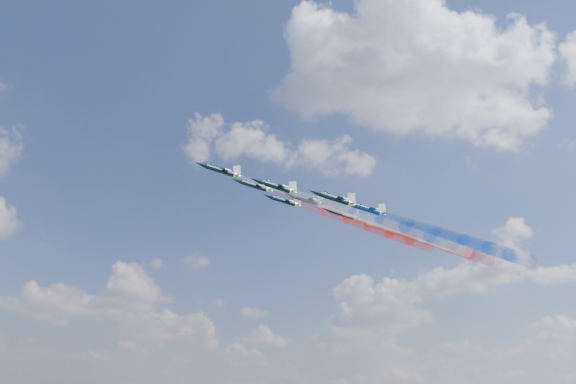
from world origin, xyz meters
TOP-DOWN VIEW (x-y plane):
  - jet_lead at (-25.64, 9.44)m, footprint 15.32×13.74m
  - trail_lead at (0.81, 0.72)m, footprint 44.52×19.14m
  - jet_inner_left at (-18.57, -4.33)m, footprint 15.32×13.74m
  - trail_inner_left at (7.88, -13.05)m, footprint 44.52×19.14m
  - jet_inner_right at (-10.47, 15.74)m, footprint 15.32×13.74m
  - trail_inner_right at (15.98, 7.02)m, footprint 44.52×19.14m
  - jet_outer_left at (-10.30, -15.94)m, footprint 15.32×13.74m
  - trail_outer_left at (16.15, -24.66)m, footprint 44.52×19.14m
  - jet_center_third at (-3.13, 2.43)m, footprint 15.32×13.74m
  - trail_center_third at (23.33, -6.29)m, footprint 44.52×19.14m
  - jet_outer_right at (5.16, 22.23)m, footprint 15.32×13.74m
  - trail_outer_right at (31.62, 13.51)m, footprint 44.52×19.14m
  - jet_rear_left at (3.84, -12.57)m, footprint 15.32×13.74m
  - trail_rear_left at (30.30, -21.29)m, footprint 44.52×19.14m
  - jet_rear_right at (14.62, 7.09)m, footprint 15.32×13.74m
  - trail_rear_right at (41.07, -1.63)m, footprint 44.52×19.14m

SIDE VIEW (x-z plane):
  - trail_outer_left at x=16.15m, z-range 127.60..141.53m
  - trail_rear_left at x=30.30m, z-range 128.34..142.27m
  - trail_inner_left at x=7.88m, z-range 131.77..145.69m
  - trail_center_third at x=23.33m, z-range 132.97..146.90m
  - jet_outer_left at x=-10.30m, z-range 135.91..144.22m
  - trail_rear_right at x=41.07m, z-range 133.10..147.03m
  - jet_rear_left at x=3.84m, z-range 136.65..144.96m
  - jet_inner_left at x=-18.57m, z-range 140.08..148.38m
  - trail_lead at x=0.81m, z-range 138.05..151.97m
  - jet_center_third at x=-3.13m, z-range 141.28..149.59m
  - jet_rear_right at x=14.62m, z-range 141.41..149.72m
  - trail_inner_right at x=15.98m, z-range 138.69..152.62m
  - trail_outer_right at x=31.62m, z-range 138.80..152.72m
  - jet_lead at x=-25.64m, z-range 146.36..154.66m
  - jet_inner_right at x=-10.47m, z-range 147.00..155.31m
  - jet_outer_right at x=5.16m, z-range 147.11..155.41m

